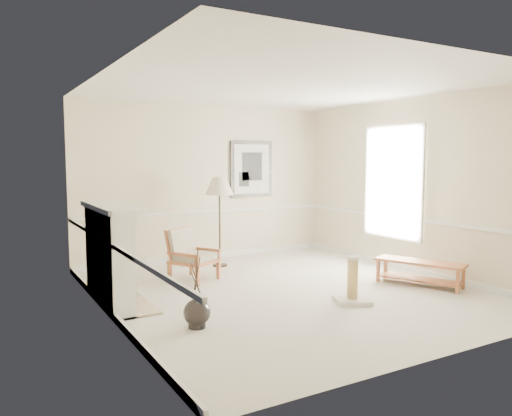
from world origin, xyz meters
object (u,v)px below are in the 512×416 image
(armchair, at_px, (189,252))
(floor_lamp, at_px, (219,188))
(scratching_post, at_px, (352,288))
(bench, at_px, (420,269))
(floor_vase, at_px, (197,313))

(armchair, xyz_separation_m, floor_lamp, (0.85, 0.67, 0.94))
(floor_lamp, bearing_deg, armchair, -141.72)
(floor_lamp, relative_size, scratching_post, 2.55)
(armchair, distance_m, bench, 3.53)
(scratching_post, bearing_deg, bench, 7.40)
(bench, bearing_deg, floor_vase, -178.51)
(floor_lamp, distance_m, scratching_post, 3.19)
(armchair, distance_m, scratching_post, 2.65)
(armchair, bearing_deg, bench, -64.55)
(scratching_post, bearing_deg, floor_vase, 177.48)
(floor_vase, height_order, armchair, floor_vase)
(floor_lamp, relative_size, bench, 1.18)
(armchair, relative_size, scratching_post, 1.40)
(floor_vase, xyz_separation_m, floor_lamp, (1.64, 2.82, 1.22))
(floor_vase, xyz_separation_m, scratching_post, (2.19, -0.10, 0.03))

